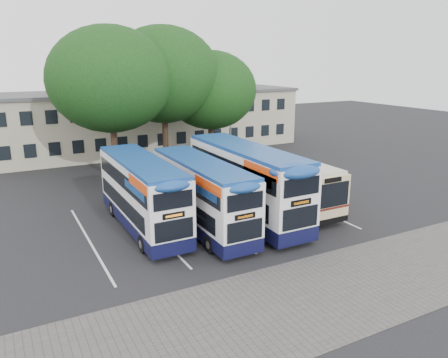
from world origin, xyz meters
TOP-DOWN VIEW (x-y plane):
  - ground at (0.00, 0.00)m, footprint 120.00×120.00m
  - paving_strip at (-2.00, -5.00)m, footprint 40.00×6.00m
  - bay_lines at (-3.75, 5.00)m, footprint 14.12×11.00m
  - depot_building at (0.00, 26.99)m, footprint 32.40×8.40m
  - lamp_post at (6.00, 19.97)m, footprint 0.25×1.05m
  - tree_left at (-6.39, 16.15)m, footprint 9.30×9.30m
  - tree_mid at (-1.49, 18.05)m, footprint 9.40×9.40m
  - tree_right at (2.95, 18.18)m, footprint 8.16×8.16m
  - bus_dd_left at (-7.61, 5.49)m, footprint 2.34×9.65m
  - bus_dd_mid at (-4.69, 3.84)m, footprint 2.29×9.47m
  - bus_dd_right at (-1.64, 4.18)m, footprint 2.56×10.56m
  - bus_single at (1.66, 5.79)m, footprint 2.73×10.74m

SIDE VIEW (x-z plane):
  - ground at x=0.00m, z-range 0.00..0.00m
  - paving_strip at x=-2.00m, z-range 0.00..0.01m
  - bay_lines at x=-3.75m, z-range 0.00..0.01m
  - bus_single at x=1.66m, z-range 0.21..3.42m
  - bus_dd_mid at x=-4.69m, z-range 0.20..4.14m
  - bus_dd_left at x=-7.61m, z-range 0.20..4.22m
  - bus_dd_right at x=-1.64m, z-range 0.22..4.62m
  - depot_building at x=0.00m, z-range 0.05..6.25m
  - lamp_post at x=6.00m, z-range 0.55..9.61m
  - tree_right at x=2.95m, z-range 1.58..11.71m
  - tree_left at x=-6.39m, z-range 1.95..13.76m
  - tree_mid at x=-1.49m, z-range 2.03..14.10m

